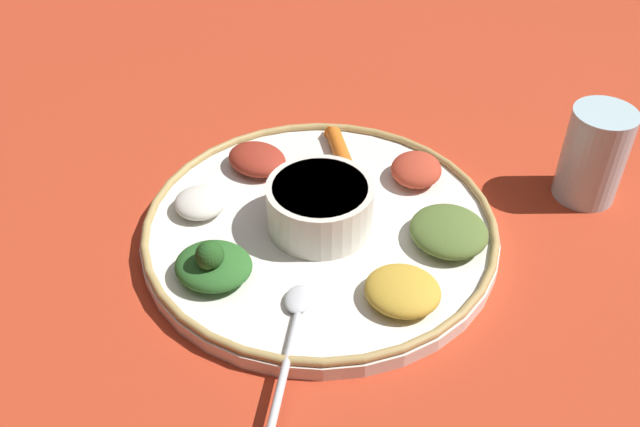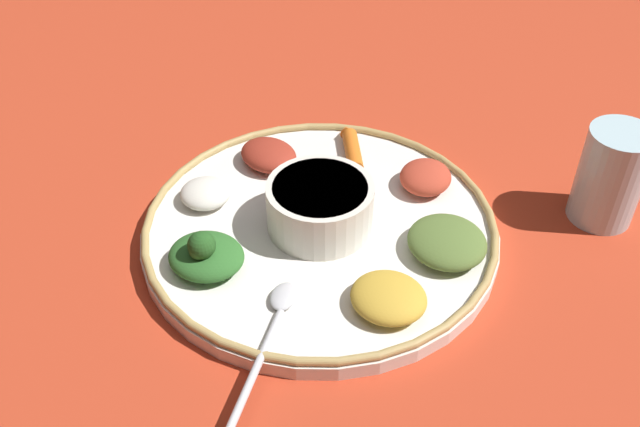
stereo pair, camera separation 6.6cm
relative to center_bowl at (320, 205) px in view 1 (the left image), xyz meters
The scene contains 13 objects.
ground_plane 0.04m from the center_bowl, ahead, with size 2.40×2.40×0.00m, color #B7381E.
platter 0.03m from the center_bowl, ahead, with size 0.35×0.35×0.02m, color white.
platter_rim 0.02m from the center_bowl, ahead, with size 0.35×0.35×0.01m, color tan.
center_bowl is the anchor object (origin of this frame).
spoon 0.15m from the center_bowl, ahead, with size 0.18×0.02×0.01m.
greens_pile 0.12m from the center_bowl, 43.08° to the right, with size 0.07×0.08×0.05m.
carrot_near_spoon 0.13m from the center_bowl, behind, with size 0.08×0.04×0.02m.
mound_berbere_red 0.13m from the center_bowl, 136.48° to the left, with size 0.06×0.05×0.03m, color #B73D28.
mound_lentil_yellow 0.12m from the center_bowl, 46.48° to the left, with size 0.07×0.06×0.02m, color gold.
mound_beet 0.12m from the center_bowl, 133.52° to the right, with size 0.07×0.05×0.02m, color maroon.
mound_collards 0.13m from the center_bowl, 91.48° to the left, with size 0.07×0.08×0.02m, color #567033.
mound_rice_white 0.12m from the center_bowl, 88.52° to the right, with size 0.05×0.05×0.02m, color silver.
drinking_glass 0.29m from the center_bowl, 113.98° to the left, with size 0.07×0.07×0.10m.
Camera 1 is at (0.52, 0.10, 0.49)m, focal length 40.16 mm.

